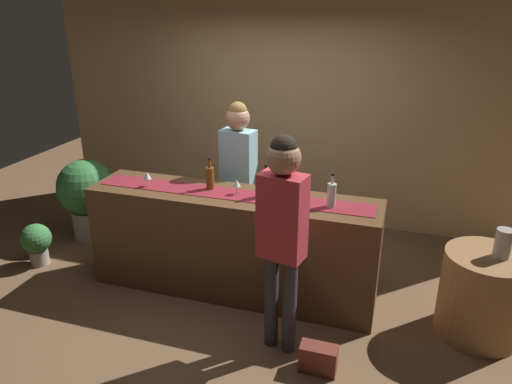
# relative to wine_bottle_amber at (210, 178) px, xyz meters

# --- Properties ---
(ground_plane) EXTENTS (10.00, 10.00, 0.00)m
(ground_plane) POSITION_rel_wine_bottle_amber_xyz_m (0.23, -0.06, -1.11)
(ground_plane) COLOR brown
(back_wall) EXTENTS (6.00, 0.12, 2.90)m
(back_wall) POSITION_rel_wine_bottle_amber_xyz_m (0.23, 1.84, 0.34)
(back_wall) COLOR tan
(back_wall) RESTS_ON ground
(bar_counter) EXTENTS (2.69, 0.60, 1.00)m
(bar_counter) POSITION_rel_wine_bottle_amber_xyz_m (0.23, -0.06, -0.61)
(bar_counter) COLOR #543821
(bar_counter) RESTS_ON ground
(counter_runner_cloth) EXTENTS (2.56, 0.28, 0.01)m
(counter_runner_cloth) POSITION_rel_wine_bottle_amber_xyz_m (0.23, -0.06, -0.11)
(counter_runner_cloth) COLOR maroon
(counter_runner_cloth) RESTS_ON bar_counter
(wine_bottle_amber) EXTENTS (0.07, 0.07, 0.30)m
(wine_bottle_amber) POSITION_rel_wine_bottle_amber_xyz_m (0.00, 0.00, 0.00)
(wine_bottle_amber) COLOR brown
(wine_bottle_amber) RESTS_ON bar_counter
(wine_bottle_clear) EXTENTS (0.07, 0.07, 0.30)m
(wine_bottle_clear) POSITION_rel_wine_bottle_amber_xyz_m (1.13, -0.08, 0.00)
(wine_bottle_clear) COLOR #B2C6C1
(wine_bottle_clear) RESTS_ON bar_counter
(wine_bottle_green) EXTENTS (0.07, 0.07, 0.30)m
(wine_bottle_green) POSITION_rel_wine_bottle_amber_xyz_m (0.54, -0.03, 0.00)
(wine_bottle_green) COLOR #194723
(wine_bottle_green) RESTS_ON bar_counter
(wine_glass_near_customer) EXTENTS (0.07, 0.07, 0.14)m
(wine_glass_near_customer) POSITION_rel_wine_bottle_amber_xyz_m (-0.58, -0.12, -0.01)
(wine_glass_near_customer) COLOR silver
(wine_glass_near_customer) RESTS_ON bar_counter
(wine_glass_mid_counter) EXTENTS (0.07, 0.07, 0.14)m
(wine_glass_mid_counter) POSITION_rel_wine_bottle_amber_xyz_m (0.28, -0.05, -0.01)
(wine_glass_mid_counter) COLOR silver
(wine_glass_mid_counter) RESTS_ON bar_counter
(bartender) EXTENTS (0.36, 0.24, 1.72)m
(bartender) POSITION_rel_wine_bottle_amber_xyz_m (0.09, 0.52, -0.04)
(bartender) COLOR #26262B
(bartender) RESTS_ON ground
(customer_sipping) EXTENTS (0.37, 0.26, 1.77)m
(customer_sipping) POSITION_rel_wine_bottle_amber_xyz_m (0.88, -0.73, -0.00)
(customer_sipping) COLOR #33333D
(customer_sipping) RESTS_ON ground
(round_side_table) EXTENTS (0.68, 0.68, 0.74)m
(round_side_table) POSITION_rel_wine_bottle_amber_xyz_m (2.42, -0.05, -0.74)
(round_side_table) COLOR #996B42
(round_side_table) RESTS_ON ground
(vase_on_side_table) EXTENTS (0.13, 0.13, 0.24)m
(vase_on_side_table) POSITION_rel_wine_bottle_amber_xyz_m (2.49, -0.06, -0.25)
(vase_on_side_table) COLOR #A8A399
(vase_on_side_table) RESTS_ON round_side_table
(potted_plant_tall) EXTENTS (0.65, 0.65, 0.95)m
(potted_plant_tall) POSITION_rel_wine_bottle_amber_xyz_m (-1.78, 0.50, -0.56)
(potted_plant_tall) COLOR #9E9389
(potted_plant_tall) RESTS_ON ground
(potted_plant_small) EXTENTS (0.31, 0.31, 0.46)m
(potted_plant_small) POSITION_rel_wine_bottle_amber_xyz_m (-1.92, -0.23, -0.85)
(potted_plant_small) COLOR #9E9389
(potted_plant_small) RESTS_ON ground
(handbag) EXTENTS (0.28, 0.14, 0.22)m
(handbag) POSITION_rel_wine_bottle_amber_xyz_m (1.23, -0.91, -1.00)
(handbag) COLOR brown
(handbag) RESTS_ON ground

